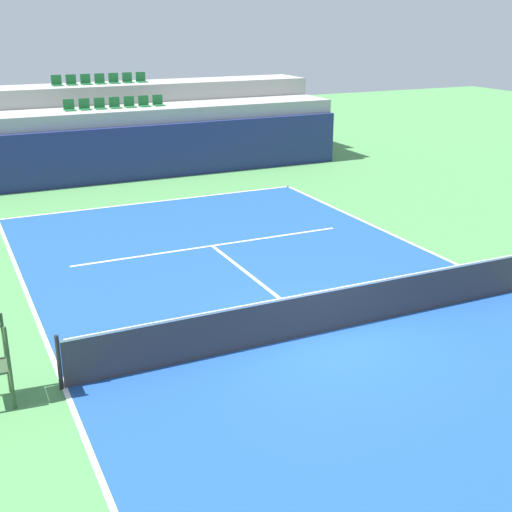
# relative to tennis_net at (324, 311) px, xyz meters

# --- Properties ---
(ground_plane) EXTENTS (80.00, 80.00, 0.00)m
(ground_plane) POSITION_rel_tennis_net_xyz_m (0.00, 0.00, -0.51)
(ground_plane) COLOR #4C8C4C
(court_surface) EXTENTS (11.00, 24.00, 0.01)m
(court_surface) POSITION_rel_tennis_net_xyz_m (0.00, 0.00, -0.50)
(court_surface) COLOR #1E4C99
(court_surface) RESTS_ON ground_plane
(baseline_far) EXTENTS (11.00, 0.10, 0.00)m
(baseline_far) POSITION_rel_tennis_net_xyz_m (0.00, 11.95, -0.50)
(baseline_far) COLOR white
(baseline_far) RESTS_ON court_surface
(sideline_left) EXTENTS (0.10, 24.00, 0.00)m
(sideline_left) POSITION_rel_tennis_net_xyz_m (-5.45, 0.00, -0.50)
(sideline_left) COLOR white
(sideline_left) RESTS_ON court_surface
(service_line_far) EXTENTS (8.26, 0.10, 0.00)m
(service_line_far) POSITION_rel_tennis_net_xyz_m (0.00, 6.40, -0.50)
(service_line_far) COLOR white
(service_line_far) RESTS_ON court_surface
(centre_service_line) EXTENTS (0.10, 6.40, 0.00)m
(centre_service_line) POSITION_rel_tennis_net_xyz_m (0.00, 3.20, -0.50)
(centre_service_line) COLOR white
(centre_service_line) RESTS_ON court_surface
(back_wall) EXTENTS (19.21, 0.30, 2.20)m
(back_wall) POSITION_rel_tennis_net_xyz_m (0.00, 15.61, 0.59)
(back_wall) COLOR navy
(back_wall) RESTS_ON ground_plane
(stands_tier_lower) EXTENTS (19.21, 2.40, 2.78)m
(stands_tier_lower) POSITION_rel_tennis_net_xyz_m (0.00, 16.96, 0.88)
(stands_tier_lower) COLOR #9E9E99
(stands_tier_lower) RESTS_ON ground_plane
(stands_tier_upper) EXTENTS (19.21, 2.40, 3.55)m
(stands_tier_upper) POSITION_rel_tennis_net_xyz_m (0.00, 19.36, 1.27)
(stands_tier_upper) COLOR #9E9E99
(stands_tier_upper) RESTS_ON ground_plane
(seating_row_lower) EXTENTS (4.16, 0.44, 0.44)m
(seating_row_lower) POSITION_rel_tennis_net_xyz_m (-0.00, 17.06, 2.40)
(seating_row_lower) COLOR #1E6633
(seating_row_lower) RESTS_ON stands_tier_lower
(seating_row_upper) EXTENTS (4.16, 0.44, 0.44)m
(seating_row_upper) POSITION_rel_tennis_net_xyz_m (-0.00, 19.46, 3.17)
(seating_row_upper) COLOR #1E6633
(seating_row_upper) RESTS_ON stands_tier_upper
(tennis_net) EXTENTS (11.08, 0.08, 1.07)m
(tennis_net) POSITION_rel_tennis_net_xyz_m (0.00, 0.00, 0.00)
(tennis_net) COLOR black
(tennis_net) RESTS_ON court_surface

